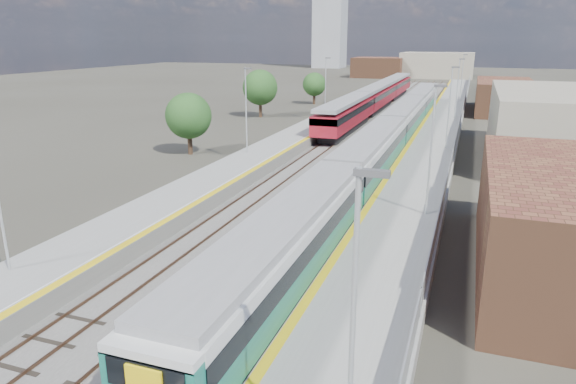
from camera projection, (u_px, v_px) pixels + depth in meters
The scene contains 11 objects.
ground at pixel (388, 139), 57.78m from camera, with size 320.00×320.00×0.00m, color #47443A.
ballast_bed at pixel (372, 134), 60.75m from camera, with size 10.50×155.00×0.06m, color #565451.
tracks at pixel (380, 131), 62.05m from camera, with size 8.96×160.00×0.17m.
platform_right at pixel (438, 134), 58.18m from camera, with size 4.70×155.00×8.52m.
platform_left at pixel (317, 127), 62.79m from camera, with size 4.30×155.00×8.52m.
buildings at pixel (375, 39), 140.46m from camera, with size 72.00×185.50×40.00m.
green_train at pixel (391, 133), 49.14m from camera, with size 2.88×80.19×3.17m.
red_train at pixel (377, 96), 79.71m from camera, with size 3.03×61.29×3.82m.
tree_a at pixel (188, 116), 49.15m from camera, with size 4.41×4.41×5.98m.
tree_b at pixel (260, 87), 72.51m from camera, with size 4.95×4.95×6.71m.
tree_c at pixel (314, 84), 87.37m from camera, with size 3.96×3.96×5.37m.
Camera 1 is at (8.53, -7.53, 10.90)m, focal length 32.00 mm.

